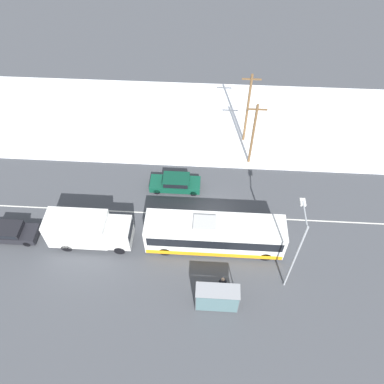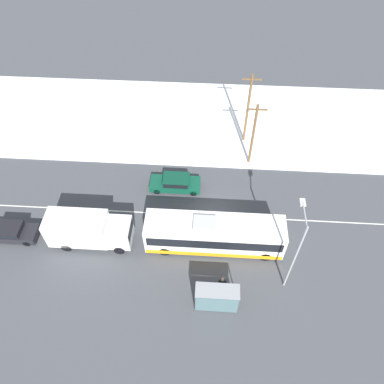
{
  "view_description": "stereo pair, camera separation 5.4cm",
  "coord_description": "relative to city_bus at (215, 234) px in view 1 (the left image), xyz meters",
  "views": [
    {
      "loc": [
        -0.7,
        -19.9,
        27.11
      ],
      "look_at": [
        -1.97,
        1.51,
        1.4
      ],
      "focal_mm": 35.0,
      "sensor_mm": 36.0,
      "label": 1
    },
    {
      "loc": [
        -0.65,
        -19.89,
        27.11
      ],
      "look_at": [
        -1.97,
        1.51,
        1.4
      ],
      "focal_mm": 35.0,
      "sensor_mm": 36.0,
      "label": 2
    }
  ],
  "objects": [
    {
      "name": "ground_plane",
      "position": [
        -0.13,
        3.01,
        -1.59
      ],
      "size": [
        120.0,
        120.0,
        0.0
      ],
      "primitive_type": "plane",
      "color": "#424449"
    },
    {
      "name": "snow_lot",
      "position": [
        -0.13,
        16.13,
        -1.53
      ],
      "size": [
        80.0,
        14.19,
        0.12
      ],
      "color": "white",
      "rests_on": "ground_plane"
    },
    {
      "name": "lane_marking_center",
      "position": [
        -0.13,
        3.01,
        -1.58
      ],
      "size": [
        60.0,
        0.12,
        0.0
      ],
      "color": "silver",
      "rests_on": "ground_plane"
    },
    {
      "name": "city_bus",
      "position": [
        0.0,
        0.0,
        0.0
      ],
      "size": [
        11.2,
        2.57,
        3.24
      ],
      "color": "white",
      "rests_on": "ground_plane"
    },
    {
      "name": "box_truck",
      "position": [
        -10.36,
        -0.24,
        0.13
      ],
      "size": [
        6.84,
        2.3,
        3.12
      ],
      "color": "silver",
      "rests_on": "ground_plane"
    },
    {
      "name": "sedan_car",
      "position": [
        -3.73,
        6.09,
        -0.79
      ],
      "size": [
        4.72,
        1.8,
        1.45
      ],
      "rotation": [
        0.0,
        0.0,
        3.14
      ],
      "color": "#0F4733",
      "rests_on": "ground_plane"
    },
    {
      "name": "parked_car_near_truck",
      "position": [
        -17.25,
        -0.22,
        -0.82
      ],
      "size": [
        4.55,
        1.8,
        1.39
      ],
      "color": "black",
      "rests_on": "ground_plane"
    },
    {
      "name": "pedestrian_at_stop",
      "position": [
        0.71,
        -3.92,
        -0.59
      ],
      "size": [
        0.59,
        0.26,
        1.63
      ],
      "color": "#23232D",
      "rests_on": "ground_plane"
    },
    {
      "name": "bus_shelter",
      "position": [
        0.31,
        -5.52,
        0.1
      ],
      "size": [
        3.17,
        1.2,
        2.4
      ],
      "color": "gray",
      "rests_on": "ground_plane"
    },
    {
      "name": "streetlamp",
      "position": [
        5.58,
        -2.85,
        3.37
      ],
      "size": [
        0.36,
        2.5,
        7.94
      ],
      "color": "#9EA3A8",
      "rests_on": "ground_plane"
    },
    {
      "name": "utility_pole_roadside",
      "position": [
        3.29,
        9.94,
        2.15
      ],
      "size": [
        1.8,
        0.24,
        7.11
      ],
      "color": "brown",
      "rests_on": "ground_plane"
    },
    {
      "name": "utility_pole_snowlot",
      "position": [
        2.85,
        13.19,
        2.6
      ],
      "size": [
        1.8,
        0.24,
        7.99
      ],
      "color": "brown",
      "rests_on": "ground_plane"
    }
  ]
}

